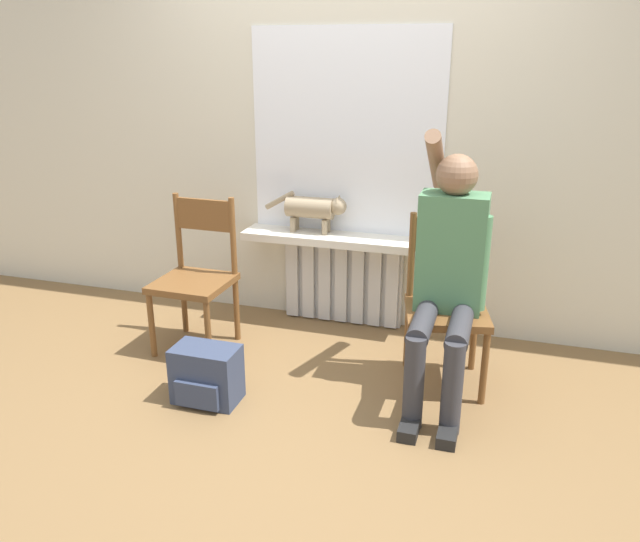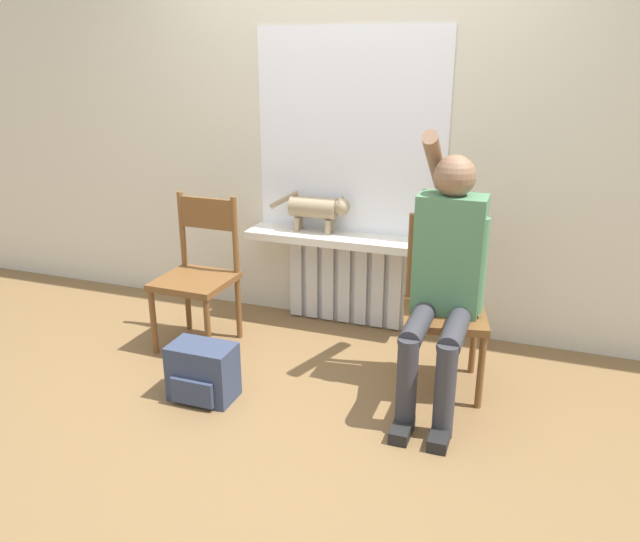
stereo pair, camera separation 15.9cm
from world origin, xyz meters
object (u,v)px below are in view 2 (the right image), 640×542
Objects in this scene: person at (445,271)px; backpack at (203,372)px; chair_left at (198,272)px; cat at (318,208)px; chair_right at (444,305)px.

backpack is (-1.15, -0.46, -0.55)m from person.
person reaches higher than chair_left.
chair_left is 0.86m from cat.
chair_left is 1.52m from person.
cat is at bearing 46.12° from chair_left.
cat reaches higher than backpack.
cat is at bearing 143.53° from person.
chair_left is 1.00× the size of chair_right.
chair_left is 0.75m from backpack.
person reaches higher than cat.
chair_left is at bearing -135.10° from cat.
person is at bearing -97.39° from chair_right.
backpack is at bearing -165.15° from chair_right.
backpack is (0.34, -0.58, -0.32)m from chair_left.
chair_right is at bearing -31.53° from cat.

